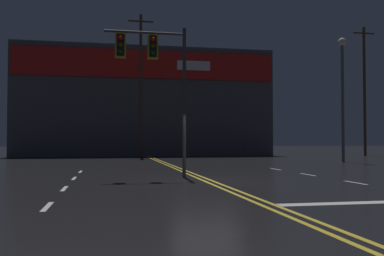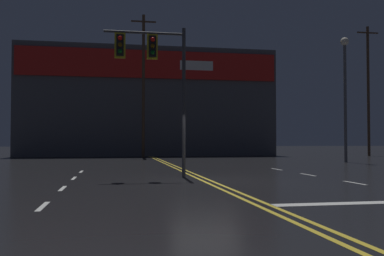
% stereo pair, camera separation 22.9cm
% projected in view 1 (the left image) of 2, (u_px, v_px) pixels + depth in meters
% --- Properties ---
extents(ground_plane, '(200.00, 200.00, 0.00)m').
position_uv_depth(ground_plane, '(207.00, 180.00, 15.56)').
color(ground_plane, black).
extents(road_markings, '(14.35, 60.00, 0.01)m').
position_uv_depth(road_markings, '(241.00, 183.00, 14.57)').
color(road_markings, gold).
rests_on(road_markings, ground).
extents(traffic_signal_median, '(3.20, 0.36, 5.93)m').
position_uv_depth(traffic_signal_median, '(153.00, 63.00, 16.72)').
color(traffic_signal_median, '#38383D').
rests_on(traffic_signal_median, ground).
extents(streetlight_median_approach, '(0.56, 0.56, 8.50)m').
position_uv_depth(streetlight_median_approach, '(342.00, 81.00, 29.13)').
color(streetlight_median_approach, '#59595E').
rests_on(streetlight_median_approach, ground).
extents(building_backdrop, '(24.77, 10.23, 10.47)m').
position_uv_depth(building_backdrop, '(144.00, 105.00, 44.87)').
color(building_backdrop, '#4C4C51').
rests_on(building_backdrop, ground).
extents(utility_pole_row, '(46.39, 0.26, 12.61)m').
position_uv_depth(utility_pole_row, '(141.00, 84.00, 37.56)').
color(utility_pole_row, '#4C3828').
rests_on(utility_pole_row, ground).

